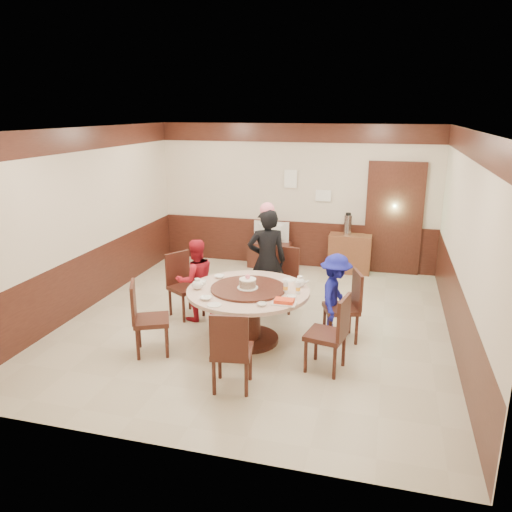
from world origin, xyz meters
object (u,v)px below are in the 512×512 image
(television, at_px, (270,232))
(side_cabinet, at_px, (350,253))
(birthday_cake, at_px, (248,283))
(shrimp_platter, at_px, (284,302))
(person_blue, at_px, (335,296))
(person_standing, at_px, (267,261))
(tv_stand, at_px, (270,254))
(banquet_table, at_px, (248,305))
(person_red, at_px, (196,280))
(thermos, at_px, (348,225))

(television, height_order, side_cabinet, television)
(birthday_cake, xyz_separation_m, shrimp_platter, (0.57, -0.36, -0.07))
(person_blue, relative_size, side_cabinet, 1.48)
(person_blue, bearing_deg, person_standing, 64.58)
(person_blue, relative_size, tv_stand, 1.39)
(side_cabinet, bearing_deg, television, -178.91)
(banquet_table, relative_size, side_cabinet, 2.05)
(shrimp_platter, bearing_deg, person_blue, 57.73)
(person_standing, relative_size, tv_stand, 1.93)
(tv_stand, bearing_deg, person_blue, -61.21)
(banquet_table, bearing_deg, television, 98.36)
(banquet_table, bearing_deg, person_red, 151.27)
(person_red, xyz_separation_m, television, (0.46, 2.86, 0.09))
(person_standing, bearing_deg, person_blue, 130.04)
(banquet_table, height_order, side_cabinet, banquet_table)
(television, height_order, thermos, thermos)
(shrimp_platter, xyz_separation_m, thermos, (0.44, 3.80, 0.16))
(tv_stand, relative_size, side_cabinet, 1.06)
(banquet_table, height_order, tv_stand, banquet_table)
(shrimp_platter, xyz_separation_m, television, (-1.07, 3.77, -0.07))
(television, relative_size, thermos, 1.88)
(side_cabinet, xyz_separation_m, thermos, (-0.06, 0.00, 0.56))
(person_blue, distance_m, side_cabinet, 2.96)
(person_standing, bearing_deg, side_cabinet, -135.74)
(tv_stand, height_order, side_cabinet, side_cabinet)
(banquet_table, height_order, birthday_cake, birthday_cake)
(tv_stand, bearing_deg, shrimp_platter, -74.21)
(birthday_cake, distance_m, tv_stand, 3.51)
(shrimp_platter, relative_size, tv_stand, 0.35)
(birthday_cake, bearing_deg, thermos, 73.71)
(birthday_cake, relative_size, shrimp_platter, 0.93)
(person_red, bearing_deg, person_standing, 171.86)
(person_standing, bearing_deg, tv_stand, -98.74)
(television, xyz_separation_m, side_cabinet, (1.57, 0.03, -0.33))
(person_red, bearing_deg, side_cabinet, -164.25)
(shrimp_platter, distance_m, side_cabinet, 3.86)
(birthday_cake, bearing_deg, person_blue, 24.17)
(banquet_table, distance_m, person_red, 1.10)
(television, xyz_separation_m, thermos, (1.51, 0.03, 0.23))
(person_standing, bearing_deg, birthday_cake, 69.97)
(banquet_table, bearing_deg, thermos, 73.56)
(thermos, bearing_deg, birthday_cake, -106.29)
(banquet_table, distance_m, shrimp_platter, 0.73)
(person_red, height_order, tv_stand, person_red)
(person_blue, bearing_deg, tv_stand, 32.64)
(banquet_table, xyz_separation_m, person_red, (-0.96, 0.53, 0.09))
(television, distance_m, side_cabinet, 1.61)
(person_red, xyz_separation_m, birthday_cake, (0.96, -0.55, 0.23))
(birthday_cake, distance_m, shrimp_platter, 0.67)
(side_cabinet, bearing_deg, thermos, 180.00)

